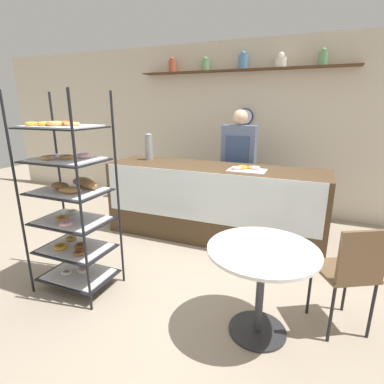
% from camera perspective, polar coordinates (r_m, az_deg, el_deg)
% --- Properties ---
extents(ground_plane, '(14.00, 14.00, 0.00)m').
position_cam_1_polar(ground_plane, '(3.24, -2.77, -16.03)').
color(ground_plane, gray).
extents(back_wall, '(10.00, 0.30, 2.70)m').
position_cam_1_polar(back_wall, '(5.10, 9.16, 11.97)').
color(back_wall, beige).
rests_on(back_wall, ground_plane).
extents(display_counter, '(2.82, 0.77, 0.97)m').
position_cam_1_polar(display_counter, '(3.98, 4.01, -1.97)').
color(display_counter, '#4C3823').
rests_on(display_counter, ground_plane).
extents(pastry_rack, '(0.72, 0.51, 1.85)m').
position_cam_1_polar(pastry_rack, '(2.95, -22.10, -1.90)').
color(pastry_rack, black).
rests_on(pastry_rack, ground_plane).
extents(person_worker, '(0.48, 0.23, 1.67)m').
position_cam_1_polar(person_worker, '(4.43, 8.82, 5.37)').
color(person_worker, '#282833').
rests_on(person_worker, ground_plane).
extents(cafe_table, '(0.82, 0.82, 0.72)m').
position_cam_1_polar(cafe_table, '(2.35, 13.11, -14.18)').
color(cafe_table, '#262628').
rests_on(cafe_table, ground_plane).
extents(cafe_chair, '(0.52, 0.52, 0.90)m').
position_cam_1_polar(cafe_chair, '(2.57, 28.09, -12.72)').
color(cafe_chair, black).
rests_on(cafe_chair, ground_plane).
extents(coffee_carafe, '(0.11, 0.11, 0.38)m').
position_cam_1_polar(coffee_carafe, '(4.36, -8.20, 8.51)').
color(coffee_carafe, gray).
rests_on(coffee_carafe, display_counter).
extents(donut_tray_counter, '(0.44, 0.29, 0.05)m').
position_cam_1_polar(donut_tray_counter, '(3.67, 10.34, 4.37)').
color(donut_tray_counter, white).
rests_on(donut_tray_counter, display_counter).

